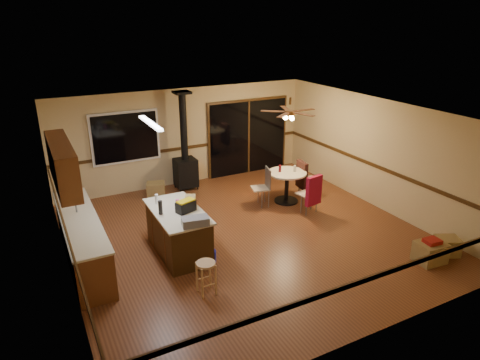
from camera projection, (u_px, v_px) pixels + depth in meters
floor at (246, 235)px, 9.07m from camera, size 7.00×7.00×0.00m
ceiling at (247, 114)px, 8.13m from camera, size 7.00×7.00×0.00m
wall_back at (185, 137)px, 11.50m from camera, size 7.00×0.00×7.00m
wall_front at (371, 261)px, 5.70m from camera, size 7.00×0.00×7.00m
wall_left at (61, 212)px, 7.09m from camera, size 0.00×7.00×7.00m
wall_right at (377, 154)px, 10.10m from camera, size 0.00×7.00×7.00m
chair_rail at (247, 192)px, 8.71m from camera, size 7.00×7.00×0.08m
window at (125, 137)px, 10.69m from camera, size 1.72×0.10×1.32m
sliding_door at (248, 138)px, 12.36m from camera, size 2.52×0.10×2.10m
lower_cabinets at (83, 241)px, 7.95m from camera, size 0.60×3.00×0.86m
countertop at (79, 219)px, 7.79m from camera, size 0.64×3.04×0.04m
upper_cabinets at (62, 164)px, 7.53m from camera, size 0.35×2.00×0.80m
kitchen_island at (178, 231)px, 8.26m from camera, size 0.88×1.68×0.90m
wood_stove at (185, 163)px, 11.24m from camera, size 0.55×0.50×2.52m
ceiling_fan at (290, 114)px, 9.91m from camera, size 0.24×0.24×0.55m
fluorescent_strip at (151, 123)px, 7.62m from camera, size 0.10×1.20×0.04m
toolbox_grey at (195, 221)px, 7.51m from camera, size 0.51×0.34×0.15m
toolbox_black at (186, 207)px, 8.02m from camera, size 0.41×0.30×0.20m
toolbox_yellow_lid at (186, 201)px, 7.98m from camera, size 0.38×0.28×0.03m
box_on_island at (190, 201)px, 8.31m from camera, size 0.29×0.33×0.18m
bottle_dark at (160, 207)px, 7.91m from camera, size 0.08×0.08×0.27m
bottle_pink at (178, 205)px, 8.04m from camera, size 0.08×0.08×0.23m
bottle_white at (157, 199)px, 8.37m from camera, size 0.07×0.07×0.19m
bar_stool at (206, 278)px, 7.08m from camera, size 0.33×0.33×0.58m
blue_bucket at (209, 256)px, 8.05m from camera, size 0.32×0.32×0.23m
dining_table at (287, 182)px, 10.51m from camera, size 0.94×0.94×0.78m
glass_red at (280, 168)px, 10.41m from camera, size 0.08×0.08×0.17m
glass_cream at (295, 169)px, 10.43m from camera, size 0.07×0.07×0.15m
chair_left at (264, 183)px, 10.30m from camera, size 0.49×0.49×0.51m
chair_near at (313, 190)px, 9.82m from camera, size 0.50×0.53×0.70m
chair_right at (303, 175)px, 10.77m from camera, size 0.51×0.47×0.70m
box_under_window at (156, 189)px, 10.97m from camera, size 0.54×0.49×0.36m
box_corner_a at (430, 252)px, 8.03m from camera, size 0.56×0.48×0.40m
box_corner_b at (447, 246)px, 8.29m from camera, size 0.55×0.52×0.35m
box_small_red at (432, 241)px, 7.94m from camera, size 0.31×0.26×0.08m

